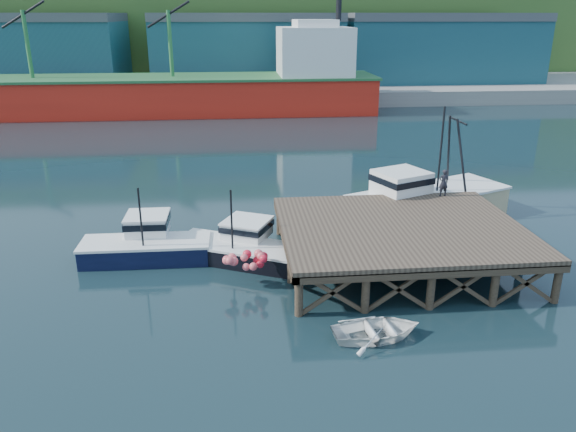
{
  "coord_description": "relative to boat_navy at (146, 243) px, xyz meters",
  "views": [
    {
      "loc": [
        -2.75,
        -25.5,
        12.05
      ],
      "look_at": [
        0.02,
        2.0,
        2.07
      ],
      "focal_mm": 35.0,
      "sensor_mm": 36.0,
      "label": 1
    }
  ],
  "objects": [
    {
      "name": "dinghy",
      "position": [
        10.05,
        -8.8,
        -0.46
      ],
      "size": [
        3.81,
        2.92,
        0.74
      ],
      "primitive_type": "imported",
      "rotation": [
        0.0,
        0.0,
        1.68
      ],
      "color": "white",
      "rests_on": "ground"
    },
    {
      "name": "cargo_ship",
      "position": [
        -1.08,
        45.95,
        2.49
      ],
      "size": [
        55.5,
        10.0,
        13.75
      ],
      "color": "red",
      "rests_on": "ground"
    },
    {
      "name": "ground",
      "position": [
        7.39,
        -2.05,
        -0.83
      ],
      "size": [
        300.0,
        300.0,
        0.0
      ],
      "primitive_type": "plane",
      "color": "black",
      "rests_on": "ground"
    },
    {
      "name": "boat_navy",
      "position": [
        0.0,
        0.0,
        0.0
      ],
      "size": [
        6.6,
        3.51,
        4.11
      ],
      "rotation": [
        0.0,
        0.0,
        -0.01
      ],
      "color": "black",
      "rests_on": "ground"
    },
    {
      "name": "far_quay",
      "position": [
        7.39,
        67.95,
        0.17
      ],
      "size": [
        160.0,
        40.0,
        2.0
      ],
      "primitive_type": "cube",
      "color": "gray",
      "rests_on": "ground"
    },
    {
      "name": "boat_black",
      "position": [
        4.87,
        -0.65,
        -0.08
      ],
      "size": [
        6.94,
        5.8,
        4.04
      ],
      "rotation": [
        0.0,
        0.0,
        -0.45
      ],
      "color": "black",
      "rests_on": "ground"
    },
    {
      "name": "warehouse_mid",
      "position": [
        7.39,
        62.95,
        5.67
      ],
      "size": [
        28.0,
        16.0,
        9.0
      ],
      "primitive_type": "cube",
      "color": "#1A4F58",
      "rests_on": "far_quay"
    },
    {
      "name": "warehouse_left",
      "position": [
        -27.61,
        62.95,
        5.67
      ],
      "size": [
        32.0,
        16.0,
        9.0
      ],
      "primitive_type": "cube",
      "color": "#1A4F58",
      "rests_on": "far_quay"
    },
    {
      "name": "trawler",
      "position": [
        16.41,
        4.45,
        0.61
      ],
      "size": [
        11.0,
        7.48,
        6.95
      ],
      "rotation": [
        0.0,
        0.0,
        0.4
      ],
      "color": "#D2BD88",
      "rests_on": "ground"
    },
    {
      "name": "wharf",
      "position": [
        12.89,
        -2.24,
        1.12
      ],
      "size": [
        12.0,
        10.0,
        2.62
      ],
      "color": "brown",
      "rests_on": "ground"
    },
    {
      "name": "warehouse_right",
      "position": [
        37.39,
        62.95,
        5.67
      ],
      "size": [
        30.0,
        16.0,
        9.0
      ],
      "primitive_type": "cube",
      "color": "#1A4F58",
      "rests_on": "far_quay"
    },
    {
      "name": "dockworker",
      "position": [
        16.63,
        2.35,
        2.09
      ],
      "size": [
        0.6,
        0.43,
        1.57
      ],
      "primitive_type": "imported",
      "rotation": [
        0.0,
        0.0,
        3.23
      ],
      "color": "black",
      "rests_on": "wharf"
    },
    {
      "name": "hillside",
      "position": [
        7.39,
        97.95,
        10.17
      ],
      "size": [
        220.0,
        50.0,
        22.0
      ],
      "primitive_type": "cube",
      "color": "#2D511E",
      "rests_on": "ground"
    }
  ]
}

